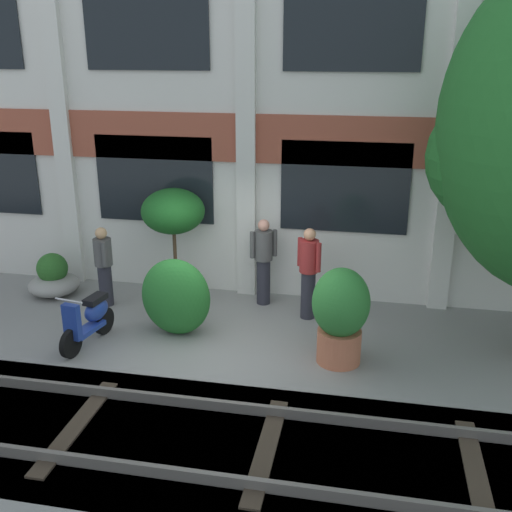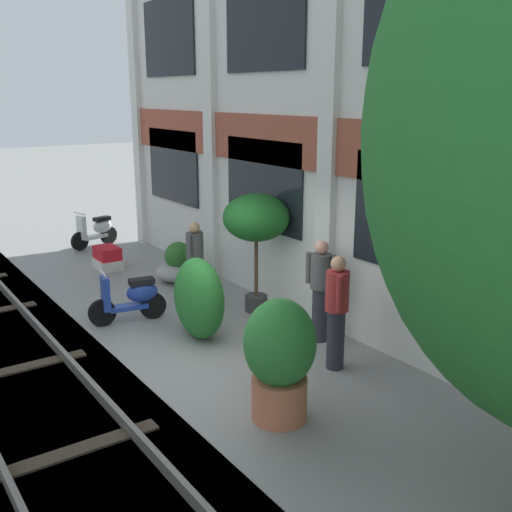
# 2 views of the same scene
# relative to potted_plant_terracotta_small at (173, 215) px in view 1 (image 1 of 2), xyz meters

# --- Properties ---
(ground_plane) EXTENTS (80.00, 80.00, 0.00)m
(ground_plane) POSITION_rel_potted_plant_terracotta_small_xyz_m (1.32, -1.86, -1.70)
(ground_plane) COLOR gray
(apartment_facade) EXTENTS (15.19, 0.64, 7.46)m
(apartment_facade) POSITION_rel_potted_plant_terracotta_small_xyz_m (1.32, 0.78, 2.02)
(apartment_facade) COLOR silver
(apartment_facade) RESTS_ON ground
(rail_tracks) EXTENTS (22.83, 2.80, 0.43)m
(rail_tracks) POSITION_rel_potted_plant_terracotta_small_xyz_m (1.32, -4.35, -1.84)
(rail_tracks) COLOR #5B5449
(rail_tracks) RESTS_ON ground
(potted_plant_terracotta_small) EXTENTS (1.21, 1.21, 2.20)m
(potted_plant_terracotta_small) POSITION_rel_potted_plant_terracotta_small_xyz_m (0.00, 0.00, 0.00)
(potted_plant_terracotta_small) COLOR #333333
(potted_plant_terracotta_small) RESTS_ON ground
(potted_plant_wide_bowl) EXTENTS (1.00, 1.00, 0.86)m
(potted_plant_wide_bowl) POSITION_rel_potted_plant_terracotta_small_xyz_m (-2.47, -0.31, -1.38)
(potted_plant_wide_bowl) COLOR gray
(potted_plant_wide_bowl) RESTS_ON ground
(potted_plant_fluted_column) EXTENTS (0.89, 0.89, 1.56)m
(potted_plant_fluted_column) POSITION_rel_potted_plant_terracotta_small_xyz_m (3.31, -1.95, -0.86)
(potted_plant_fluted_column) COLOR #B76647
(potted_plant_fluted_column) RESTS_ON ground
(scooter_near_curb) EXTENTS (0.54, 1.37, 0.98)m
(scooter_near_curb) POSITION_rel_potted_plant_terracotta_small_xyz_m (-0.80, -2.13, -1.27)
(scooter_near_curb) COLOR black
(scooter_near_curb) RESTS_ON ground
(resident_by_doorway) EXTENTS (0.48, 0.34, 1.69)m
(resident_by_doorway) POSITION_rel_potted_plant_terracotta_small_xyz_m (1.74, 0.06, -0.80)
(resident_by_doorway) COLOR #282833
(resident_by_doorway) RESTS_ON ground
(resident_watching_tracks) EXTENTS (0.45, 0.34, 1.71)m
(resident_watching_tracks) POSITION_rel_potted_plant_terracotta_small_xyz_m (2.65, -0.43, -0.79)
(resident_watching_tracks) COLOR #282833
(resident_watching_tracks) RESTS_ON ground
(resident_near_plants) EXTENTS (0.34, 0.46, 1.56)m
(resident_near_plants) POSITION_rel_potted_plant_terracotta_small_xyz_m (-1.21, -0.60, -0.87)
(resident_near_plants) COLOR #282833
(resident_near_plants) RESTS_ON ground
(topiary_hedge) EXTENTS (1.25, 0.76, 1.36)m
(topiary_hedge) POSITION_rel_potted_plant_terracotta_small_xyz_m (0.50, -1.49, -1.03)
(topiary_hedge) COLOR #236B28
(topiary_hedge) RESTS_ON ground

